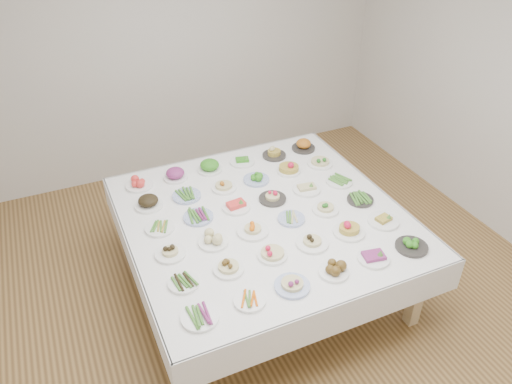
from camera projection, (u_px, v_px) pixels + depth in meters
name	position (u px, v px, depth m)	size (l,w,h in m)	color
room_envelope	(271.00, 100.00, 3.27)	(5.02, 5.02, 2.81)	olive
display_table	(264.00, 221.00, 4.07)	(2.19, 2.19, 0.75)	white
dish_0	(200.00, 316.00, 3.11)	(0.24, 0.24, 0.06)	white
dish_1	(250.00, 300.00, 3.23)	(0.21, 0.21, 0.05)	white
dish_2	(292.00, 281.00, 3.32)	(0.24, 0.24, 0.12)	#4C66B2
dish_3	(334.00, 269.00, 3.44)	(0.21, 0.21, 0.10)	white
dish_4	(374.00, 255.00, 3.56)	(0.23, 0.23, 0.10)	white
dish_5	(412.00, 244.00, 3.67)	(0.24, 0.24, 0.10)	#2C2A27
dish_6	(184.00, 282.00, 3.36)	(0.21, 0.21, 0.05)	white
dish_7	(228.00, 265.00, 3.46)	(0.22, 0.22, 0.12)	white
dish_8	(273.00, 250.00, 3.58)	(0.24, 0.24, 0.13)	white
dish_9	(312.00, 239.00, 3.69)	(0.24, 0.24, 0.12)	white
dish_10	(350.00, 227.00, 3.80)	(0.24, 0.24, 0.13)	white
dish_11	(384.00, 219.00, 3.93)	(0.24, 0.24, 0.10)	white
dish_12	(170.00, 250.00, 3.60)	(0.22, 0.22, 0.10)	white
dish_13	(213.00, 238.00, 3.71)	(0.22, 0.22, 0.11)	white
dish_14	(253.00, 227.00, 3.81)	(0.24, 0.24, 0.12)	white
dish_15	(291.00, 218.00, 3.96)	(0.21, 0.21, 0.05)	#4C66B2
dish_16	(326.00, 206.00, 4.05)	(0.21, 0.21, 0.11)	white
dish_17	(360.00, 199.00, 4.18)	(0.22, 0.22, 0.06)	#2C2A27
dish_18	(160.00, 227.00, 3.86)	(0.23, 0.23, 0.05)	white
dish_19	(198.00, 216.00, 3.98)	(0.24, 0.24, 0.06)	#4C66B2
dish_20	(236.00, 205.00, 4.08)	(0.23, 0.23, 0.10)	white
dish_21	(273.00, 195.00, 4.18)	(0.23, 0.23, 0.11)	#2C2A27
dish_22	(307.00, 187.00, 4.30)	(0.24, 0.24, 0.09)	white
dish_23	(339.00, 180.00, 4.42)	(0.25, 0.23, 0.06)	white
dish_24	(148.00, 201.00, 4.09)	(0.23, 0.23, 0.13)	white
dish_25	(186.00, 194.00, 4.22)	(0.24, 0.24, 0.06)	#4C66B2
dish_26	(224.00, 185.00, 4.32)	(0.21, 0.21, 0.10)	white
dish_27	(256.00, 177.00, 4.43)	(0.23, 0.23, 0.09)	#4C66B2
dish_28	(289.00, 167.00, 4.54)	(0.22, 0.21, 0.13)	white
dish_29	(320.00, 159.00, 4.65)	(0.24, 0.24, 0.14)	white
dish_30	(139.00, 182.00, 4.35)	(0.24, 0.24, 0.10)	white
dish_31	(175.00, 174.00, 4.45)	(0.21, 0.21, 0.11)	white
dish_32	(210.00, 166.00, 4.56)	(0.22, 0.22, 0.12)	white
dish_33	(242.00, 160.00, 4.69)	(0.23, 0.23, 0.09)	white
dish_34	(274.00, 152.00, 4.78)	(0.22, 0.22, 0.12)	#2C2A27
dish_35	(304.00, 145.00, 4.90)	(0.23, 0.23, 0.12)	#2C2A27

